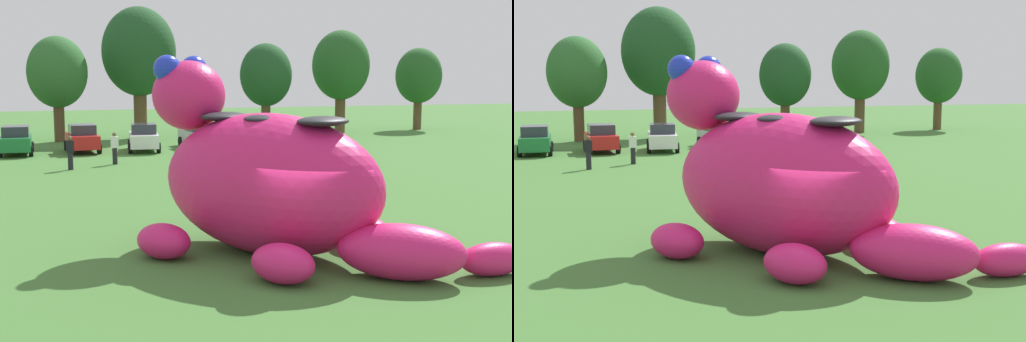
% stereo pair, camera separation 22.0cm
% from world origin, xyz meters
% --- Properties ---
extents(ground_plane, '(160.00, 160.00, 0.00)m').
position_xyz_m(ground_plane, '(0.00, 0.00, 0.00)').
color(ground_plane, '#427533').
extents(giant_inflatable_creature, '(8.82, 8.42, 5.24)m').
position_xyz_m(giant_inflatable_creature, '(-0.39, 1.43, 1.92)').
color(giant_inflatable_creature, '#E01E6B').
rests_on(giant_inflatable_creature, ground).
extents(car_green, '(2.03, 4.14, 1.72)m').
position_xyz_m(car_green, '(-6.99, 27.45, 0.86)').
color(car_green, '#1E7238').
rests_on(car_green, ground).
extents(car_red, '(2.05, 4.16, 1.72)m').
position_xyz_m(car_red, '(-3.16, 27.49, 0.86)').
color(car_red, red).
rests_on(car_red, ground).
extents(car_white, '(2.33, 4.28, 1.72)m').
position_xyz_m(car_white, '(0.52, 26.87, 0.86)').
color(car_white, white).
rests_on(car_white, ground).
extents(car_silver, '(2.07, 4.17, 1.72)m').
position_xyz_m(car_silver, '(4.28, 27.85, 0.86)').
color(car_silver, '#B7BABF').
rests_on(car_silver, ground).
extents(car_black, '(2.16, 4.21, 1.72)m').
position_xyz_m(car_black, '(8.08, 27.12, 0.86)').
color(car_black, black).
rests_on(car_black, ground).
extents(tree_centre_left, '(4.20, 4.20, 7.46)m').
position_xyz_m(tree_centre_left, '(-4.14, 34.92, 4.88)').
color(tree_centre_left, brown).
rests_on(tree_centre_left, ground).
extents(tree_centre, '(5.50, 5.50, 9.77)m').
position_xyz_m(tree_centre, '(1.83, 36.00, 6.39)').
color(tree_centre, brown).
rests_on(tree_centre, ground).
extents(tree_centre_right, '(4.03, 4.03, 7.16)m').
position_xyz_m(tree_centre_right, '(11.32, 34.38, 4.68)').
color(tree_centre_right, brown).
rests_on(tree_centre_right, ground).
extents(tree_mid_right, '(4.71, 4.71, 8.36)m').
position_xyz_m(tree_mid_right, '(18.21, 35.43, 5.47)').
color(tree_mid_right, brown).
rests_on(tree_mid_right, ground).
extents(tree_right, '(3.99, 3.99, 7.09)m').
position_xyz_m(tree_right, '(26.18, 36.38, 4.64)').
color(tree_right, brown).
rests_on(tree_right, ground).
extents(spectator_near_inflatable, '(0.38, 0.26, 1.71)m').
position_xyz_m(spectator_near_inflatable, '(-1.98, 21.04, 0.85)').
color(spectator_near_inflatable, black).
rests_on(spectator_near_inflatable, ground).
extents(spectator_mid_field, '(0.38, 0.26, 1.71)m').
position_xyz_m(spectator_mid_field, '(-4.35, 19.62, 0.85)').
color(spectator_mid_field, black).
rests_on(spectator_mid_field, ground).
extents(spectator_by_cars, '(0.38, 0.26, 1.71)m').
position_xyz_m(spectator_by_cars, '(7.75, 24.49, 0.85)').
color(spectator_by_cars, '#2D334C').
rests_on(spectator_by_cars, ground).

